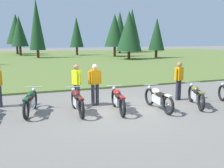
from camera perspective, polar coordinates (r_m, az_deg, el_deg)
ground_plane at (r=9.52m, az=1.22°, el=-5.94°), size 140.00×140.00×0.00m
grass_moorland at (r=34.84m, az=-14.23°, el=5.59°), size 80.00×44.00×0.10m
forest_treeline at (r=41.02m, az=-6.75°, el=12.22°), size 39.09×25.65×8.56m
motorcycle_british_green at (r=9.45m, az=-18.01°, el=-3.82°), size 0.73×2.07×0.88m
motorcycle_maroon at (r=9.14m, az=-7.90°, el=-3.88°), size 0.62×2.10×0.88m
motorcycle_red at (r=9.27m, az=1.36°, el=-3.59°), size 0.62×2.09×0.88m
motorcycle_cream at (r=9.65m, az=10.42°, el=-3.20°), size 0.62×2.10×0.88m
motorcycle_olive at (r=10.54m, az=18.50°, el=-2.43°), size 0.96×1.98×0.88m
rider_checking_bike at (r=9.99m, az=-8.03°, el=0.31°), size 0.34×0.52×1.67m
rider_with_back_turned at (r=9.99m, az=-3.89°, el=0.38°), size 0.55×0.23×1.67m
rider_in_hivis_vest at (r=11.30m, az=14.94°, el=1.21°), size 0.51×0.35×1.67m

